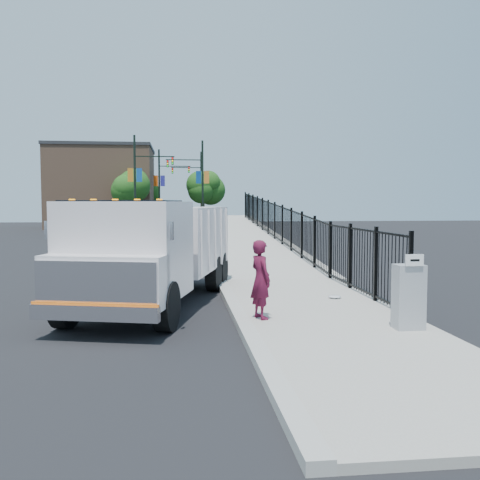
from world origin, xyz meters
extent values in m
plane|color=black|center=(0.00, 0.00, 0.00)|extent=(120.00, 120.00, 0.00)
cube|color=#9E998E|center=(1.93, -2.00, 0.06)|extent=(3.55, 12.00, 0.12)
cube|color=#ADAAA3|center=(0.00, -2.00, 0.08)|extent=(0.30, 12.00, 0.16)
cube|color=#9E998E|center=(2.12, 16.00, 0.00)|extent=(3.95, 24.06, 3.19)
cube|color=black|center=(3.55, 12.00, 0.90)|extent=(0.10, 28.00, 1.80)
cube|color=black|center=(-1.82, 1.06, 0.56)|extent=(2.72, 6.92, 0.22)
cube|color=silver|center=(-2.40, -1.20, 1.57)|extent=(2.86, 2.76, 2.03)
cube|color=silver|center=(-2.72, -2.42, 1.06)|extent=(2.48, 1.29, 1.01)
cube|color=silver|center=(-2.82, -2.78, 1.06)|extent=(2.27, 0.67, 0.86)
cube|color=silver|center=(-2.84, -2.86, 0.56)|extent=(2.40, 0.79, 0.28)
cube|color=orange|center=(-2.84, -2.86, 0.71)|extent=(2.37, 0.66, 0.06)
cube|color=black|center=(-2.47, -1.44, 2.18)|extent=(2.49, 1.84, 0.86)
cube|color=silver|center=(-1.49, 2.33, 1.57)|extent=(3.42, 4.73, 1.72)
cube|color=silver|center=(-3.89, -1.86, 2.03)|extent=(0.07, 0.07, 0.35)
cube|color=silver|center=(-1.43, -2.50, 2.03)|extent=(0.07, 0.07, 0.35)
cube|color=orange|center=(-3.44, -1.55, 2.60)|extent=(0.12, 0.10, 0.06)
cube|color=orange|center=(-3.00, -1.67, 2.60)|extent=(0.12, 0.10, 0.06)
cube|color=orange|center=(-2.56, -1.78, 2.60)|extent=(0.12, 0.10, 0.06)
cube|color=orange|center=(-2.12, -1.90, 2.60)|extent=(0.12, 0.10, 0.06)
cube|color=orange|center=(-1.68, -2.01, 2.60)|extent=(0.12, 0.10, 0.06)
cylinder|color=black|center=(-3.61, -1.61, 0.51)|extent=(0.57, 1.06, 1.01)
cylinder|color=black|center=(-1.55, -2.15, 0.51)|extent=(0.57, 1.06, 1.01)
cylinder|color=black|center=(-2.36, 3.19, 0.51)|extent=(0.57, 1.06, 1.01)
cylinder|color=black|center=(-0.30, 2.65, 0.51)|extent=(0.57, 1.06, 1.01)
cylinder|color=black|center=(-2.08, 4.27, 0.51)|extent=(0.57, 1.06, 1.01)
cylinder|color=black|center=(-0.02, 3.73, 0.51)|extent=(0.57, 1.06, 1.01)
imported|color=#551129|center=(0.40, -1.69, 0.95)|extent=(0.59, 0.71, 1.66)
cube|color=gray|center=(3.10, -2.93, 0.75)|extent=(0.55, 0.40, 1.25)
cube|color=white|center=(3.10, -3.15, 1.48)|extent=(0.35, 0.04, 0.22)
ellipsoid|color=silver|center=(2.65, 0.45, 0.16)|extent=(0.33, 0.33, 0.08)
cylinder|color=black|center=(-4.78, 31.46, 4.00)|extent=(0.18, 0.18, 8.00)
cube|color=black|center=(-3.18, 31.46, 6.30)|extent=(3.20, 0.08, 0.08)
cube|color=black|center=(-1.74, 31.46, 5.95)|extent=(0.18, 0.22, 0.60)
cube|color=#104994|center=(-4.43, 31.46, 4.80)|extent=(0.45, 0.04, 1.10)
cube|color=#C5761D|center=(-5.13, 31.46, 4.80)|extent=(0.45, 0.04, 1.10)
cylinder|color=black|center=(0.84, 34.62, 4.00)|extent=(0.18, 0.18, 8.00)
cube|color=black|center=(-0.76, 34.62, 6.30)|extent=(3.20, 0.08, 0.08)
cube|color=black|center=(-2.20, 34.62, 5.95)|extent=(0.18, 0.22, 0.60)
cube|color=orange|center=(1.19, 34.62, 4.80)|extent=(0.45, 0.04, 1.10)
cube|color=navy|center=(0.49, 34.62, 4.80)|extent=(0.45, 0.04, 1.10)
cylinder|color=black|center=(-3.23, 42.96, 4.00)|extent=(0.18, 0.18, 8.00)
cube|color=black|center=(-1.63, 42.96, 6.30)|extent=(3.20, 0.08, 0.08)
cube|color=black|center=(-0.19, 42.96, 5.95)|extent=(0.18, 0.22, 0.60)
cube|color=#2C2AA1|center=(-2.88, 42.96, 4.80)|extent=(0.45, 0.04, 1.10)
cube|color=#EF530D|center=(-3.58, 42.96, 4.80)|extent=(0.45, 0.04, 1.10)
cylinder|color=black|center=(1.15, 44.92, 4.00)|extent=(0.18, 0.18, 8.00)
cube|color=black|center=(-0.45, 44.92, 6.30)|extent=(3.20, 0.08, 0.08)
cube|color=black|center=(-1.89, 44.92, 5.95)|extent=(0.18, 0.22, 0.60)
cube|color=#D0660C|center=(1.50, 44.92, 4.80)|extent=(0.45, 0.04, 1.10)
cube|color=navy|center=(0.80, 44.92, 4.80)|extent=(0.45, 0.04, 1.10)
cylinder|color=#382314|center=(-5.29, 37.49, 1.60)|extent=(0.36, 0.36, 3.20)
sphere|color=#194714|center=(-5.29, 37.49, 4.00)|extent=(3.11, 3.11, 3.11)
cylinder|color=#382314|center=(1.17, 41.28, 1.60)|extent=(0.36, 0.36, 3.20)
sphere|color=#194714|center=(1.17, 41.28, 4.00)|extent=(2.77, 2.77, 2.77)
cylinder|color=#382314|center=(-4.89, 48.78, 1.60)|extent=(0.36, 0.36, 3.20)
sphere|color=#194714|center=(-4.89, 48.78, 4.00)|extent=(2.75, 2.75, 2.75)
cube|color=#8C664C|center=(-9.00, 44.00, 4.00)|extent=(10.00, 10.00, 8.00)
camera|label=1|loc=(-1.31, -12.69, 2.56)|focal=40.00mm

